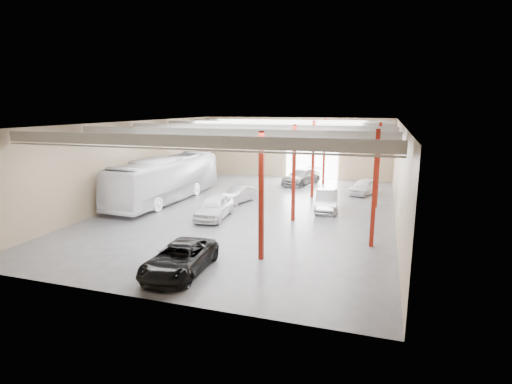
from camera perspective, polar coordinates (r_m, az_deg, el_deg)
The scene contains 8 objects.
depot_shell at distance 31.98m, azimuth -0.01°, elevation 6.28°, with size 22.12×32.12×7.06m.
coach_bus at distance 36.23m, azimuth -12.73°, elevation 1.83°, with size 3.27×13.99×3.90m, color white.
black_sedan at distance 20.68m, azimuth -10.86°, elevation -9.32°, with size 2.48×5.37×1.49m, color black.
car_row_a at distance 30.14m, azimuth -5.98°, elevation -2.14°, with size 1.99×4.95×1.69m, color silver.
car_row_b at distance 34.86m, azimuth -2.54°, elevation -0.38°, with size 1.47×4.22×1.39m, color #A6A6AA.
car_row_c at distance 43.26m, azimuth 6.51°, elevation 2.17°, with size 2.28×5.62×1.63m, color slate.
car_right_near at distance 32.75m, azimuth 10.05°, elevation -1.19°, with size 1.68×4.83×1.59m, color #A0A0A4.
car_right_far at distance 39.54m, azimuth 15.20°, elevation 0.76°, with size 1.73×4.30×1.46m, color white.
Camera 1 is at (9.87, -29.81, 8.23)m, focal length 28.00 mm.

